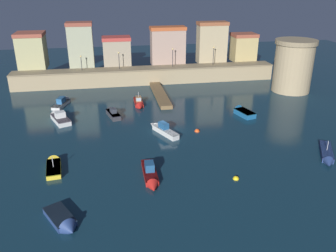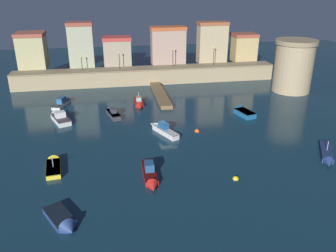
{
  "view_description": "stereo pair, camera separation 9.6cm",
  "coord_description": "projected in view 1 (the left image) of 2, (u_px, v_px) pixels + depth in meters",
  "views": [
    {
      "loc": [
        -8.34,
        -46.93,
        20.64
      ],
      "look_at": [
        0.0,
        -0.06,
        0.61
      ],
      "focal_mm": 37.86,
      "sensor_mm": 36.0,
      "label": 1
    },
    {
      "loc": [
        -8.24,
        -46.94,
        20.64
      ],
      "look_at": [
        0.0,
        -0.06,
        0.61
      ],
      "focal_mm": 37.86,
      "sensor_mm": 36.0,
      "label": 2
    }
  ],
  "objects": [
    {
      "name": "mooring_buoy_0",
      "position": [
        236.0,
        179.0,
        39.23
      ],
      "size": [
        0.69,
        0.69,
        0.69
      ],
      "primitive_type": "sphere",
      "color": "yellow",
      "rests_on": "ground"
    },
    {
      "name": "ground_plane",
      "position": [
        168.0,
        130.0,
        51.93
      ],
      "size": [
        140.02,
        140.02,
        0.0
      ],
      "primitive_type": "plane",
      "color": "#112D3D"
    },
    {
      "name": "moored_boat_9",
      "position": [
        163.0,
        129.0,
        50.71
      ],
      "size": [
        3.78,
        6.4,
        1.77
      ],
      "rotation": [
        0.0,
        0.0,
        2.01
      ],
      "color": "silver",
      "rests_on": "ground"
    },
    {
      "name": "moored_boat_2",
      "position": [
        151.0,
        175.0,
        39.1
      ],
      "size": [
        1.47,
        6.48,
        1.88
      ],
      "rotation": [
        0.0,
        0.0,
        -1.58
      ],
      "color": "red",
      "rests_on": "ground"
    },
    {
      "name": "fortress_tower",
      "position": [
        293.0,
        66.0,
        67.8
      ],
      "size": [
        7.76,
        7.76,
        9.93
      ],
      "color": "#9E8966",
      "rests_on": "ground"
    },
    {
      "name": "quay_lamp_1",
      "position": [
        119.0,
        58.0,
        71.74
      ],
      "size": [
        0.32,
        0.32,
        3.44
      ],
      "color": "black",
      "rests_on": "quay_wall"
    },
    {
      "name": "quay_lamp_2",
      "position": [
        173.0,
        55.0,
        73.44
      ],
      "size": [
        0.32,
        0.32,
        3.85
      ],
      "color": "black",
      "rests_on": "quay_wall"
    },
    {
      "name": "moored_boat_7",
      "position": [
        54.0,
        165.0,
        41.56
      ],
      "size": [
        2.1,
        5.39,
        2.28
      ],
      "rotation": [
        0.0,
        0.0,
        1.68
      ],
      "color": "gold",
      "rests_on": "ground"
    },
    {
      "name": "old_town_backdrop",
      "position": [
        136.0,
        47.0,
        75.44
      ],
      "size": [
        51.07,
        6.0,
        9.26
      ],
      "color": "tan",
      "rests_on": "ground"
    },
    {
      "name": "mooring_buoy_1",
      "position": [
        197.0,
        131.0,
        51.35
      ],
      "size": [
        0.75,
        0.75,
        0.75
      ],
      "primitive_type": "sphere",
      "color": "#EA4C19",
      "rests_on": "ground"
    },
    {
      "name": "moored_boat_8",
      "position": [
        59.0,
        117.0,
        55.27
      ],
      "size": [
        4.01,
        6.4,
        2.17
      ],
      "rotation": [
        0.0,
        0.0,
        1.95
      ],
      "color": "silver",
      "rests_on": "ground"
    },
    {
      "name": "quay_lamp_0",
      "position": [
        81.0,
        60.0,
        70.63
      ],
      "size": [
        0.32,
        0.32,
        3.0
      ],
      "color": "black",
      "rests_on": "quay_wall"
    },
    {
      "name": "pier_dock",
      "position": [
        160.0,
        94.0,
        66.43
      ],
      "size": [
        2.03,
        14.9,
        0.7
      ],
      "color": "brown",
      "rests_on": "ground"
    },
    {
      "name": "moored_boat_1",
      "position": [
        242.0,
        112.0,
        57.59
      ],
      "size": [
        2.95,
        4.96,
        1.71
      ],
      "rotation": [
        0.0,
        0.0,
        1.84
      ],
      "color": "#195689",
      "rests_on": "ground"
    },
    {
      "name": "quay_lamp_3",
      "position": [
        214.0,
        53.0,
        74.85
      ],
      "size": [
        0.32,
        0.32,
        3.9
      ],
      "color": "black",
      "rests_on": "quay_wall"
    },
    {
      "name": "moored_boat_0",
      "position": [
        139.0,
        103.0,
        61.66
      ],
      "size": [
        1.47,
        5.65,
        2.62
      ],
      "rotation": [
        0.0,
        0.0,
        -1.58
      ],
      "color": "red",
      "rests_on": "ground"
    },
    {
      "name": "moored_boat_3",
      "position": [
        112.0,
        113.0,
        56.98
      ],
      "size": [
        2.58,
        5.39,
        1.72
      ],
      "rotation": [
        0.0,
        0.0,
        1.82
      ],
      "color": "#333338",
      "rests_on": "ground"
    },
    {
      "name": "quay_wall",
      "position": [
        147.0,
        75.0,
        74.17
      ],
      "size": [
        54.17,
        4.05,
        3.3
      ],
      "color": "#9E8966",
      "rests_on": "ground"
    },
    {
      "name": "moored_boat_5",
      "position": [
        327.0,
        155.0,
        43.78
      ],
      "size": [
        4.24,
        6.47,
        2.23
      ],
      "rotation": [
        0.0,
        0.0,
        -2.06
      ],
      "color": "navy",
      "rests_on": "ground"
    },
    {
      "name": "moored_boat_6",
      "position": [
        63.0,
        102.0,
        62.24
      ],
      "size": [
        3.28,
        6.28,
        1.92
      ],
      "rotation": [
        0.0,
        0.0,
        1.26
      ],
      "color": "silver",
      "rests_on": "ground"
    },
    {
      "name": "moored_boat_4",
      "position": [
        64.0,
        222.0,
        31.87
      ],
      "size": [
        3.79,
        5.05,
        1.68
      ],
      "rotation": [
        0.0,
        0.0,
        -1.08
      ],
      "color": "navy",
      "rests_on": "ground"
    }
  ]
}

